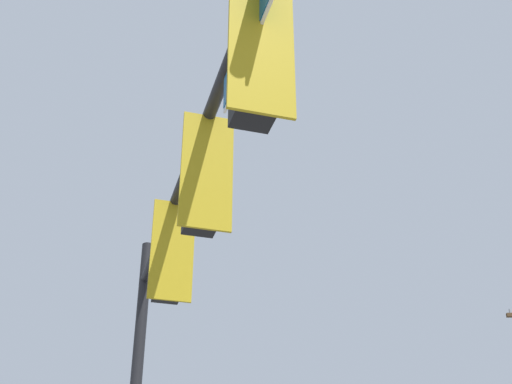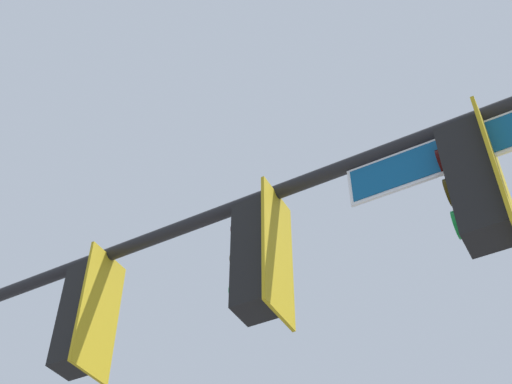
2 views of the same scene
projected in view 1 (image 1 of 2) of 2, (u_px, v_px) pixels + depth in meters
The scene contains 1 object.
signal_pole_near at pixel (180, 257), 7.84m from camera, with size 6.90×0.70×6.64m.
Camera 1 is at (4.63, -6.89, 1.68)m, focal length 50.00 mm.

